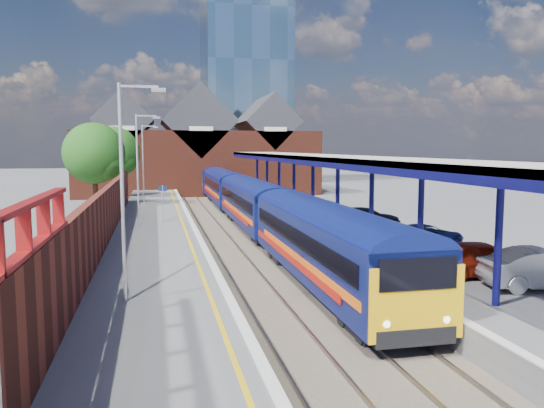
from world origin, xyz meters
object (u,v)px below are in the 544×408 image
at_px(parked_car_dark, 366,217).
at_px(lamp_post_d, 144,158).
at_px(parked_car_blue, 425,236).
at_px(parked_car_red, 480,258).
at_px(platform_sign, 163,198).
at_px(train, 237,192).
at_px(lamp_post_a, 10,311).
at_px(lamp_post_b, 126,179).
at_px(lamp_post_c, 140,164).

bearing_deg(parked_car_dark, lamp_post_d, 39.02).
distance_m(parked_car_dark, parked_car_blue, 6.97).
distance_m(lamp_post_d, parked_car_blue, 29.41).
bearing_deg(parked_car_red, platform_sign, 41.42).
bearing_deg(platform_sign, train, 57.94).
xyz_separation_m(lamp_post_a, lamp_post_d, (0.00, 46.00, 0.00)).
distance_m(lamp_post_b, platform_sign, 18.20).
bearing_deg(train, parked_car_blue, -74.56).
relative_size(lamp_post_a, parked_car_red, 1.66).
xyz_separation_m(lamp_post_b, parked_car_blue, (13.94, 6.33, -3.39)).
xyz_separation_m(train, parked_car_red, (5.27, -27.90, -0.40)).
relative_size(train, lamp_post_d, 9.42).
bearing_deg(parked_car_red, lamp_post_c, 47.76).
height_order(lamp_post_c, parked_car_blue, lamp_post_c).
relative_size(lamp_post_a, lamp_post_c, 1.00).
bearing_deg(parked_car_dark, platform_sign, 71.92).
bearing_deg(parked_car_blue, lamp_post_c, 36.14).
bearing_deg(lamp_post_d, parked_car_blue, -61.49).
bearing_deg(lamp_post_c, parked_car_dark, -11.12).
xyz_separation_m(platform_sign, parked_car_blue, (12.58, -11.67, -1.09)).
bearing_deg(lamp_post_b, train, 74.52).
bearing_deg(lamp_post_c, parked_car_blue, -34.74).
distance_m(lamp_post_d, parked_car_dark, 23.45).
height_order(train, lamp_post_d, lamp_post_d).
relative_size(parked_car_red, parked_car_dark, 0.97).
relative_size(parked_car_red, parked_car_blue, 0.97).
height_order(lamp_post_a, parked_car_red, lamp_post_a).
height_order(lamp_post_b, parked_car_blue, lamp_post_b).
bearing_deg(lamp_post_d, train, -24.81).
distance_m(platform_sign, parked_car_red, 21.13).
height_order(train, parked_car_blue, train).
relative_size(lamp_post_a, lamp_post_b, 1.00).
bearing_deg(parked_car_red, train, 18.26).
xyz_separation_m(parked_car_dark, parked_car_blue, (0.20, -6.97, -0.03)).
bearing_deg(parked_car_blue, lamp_post_b, 95.30).
bearing_deg(lamp_post_a, train, 79.50).
bearing_deg(platform_sign, lamp_post_b, -94.33).
xyz_separation_m(lamp_post_a, parked_car_red, (13.12, 14.47, -3.28)).
distance_m(lamp_post_c, parked_car_blue, 17.30).
height_order(platform_sign, parked_car_dark, platform_sign).
relative_size(train, lamp_post_c, 9.42).
distance_m(lamp_post_a, parked_car_dark, 30.75).
relative_size(lamp_post_b, lamp_post_c, 1.00).
xyz_separation_m(lamp_post_c, parked_car_blue, (13.94, -9.67, -3.39)).
relative_size(lamp_post_c, platform_sign, 2.80).
relative_size(lamp_post_b, parked_car_dark, 1.61).
distance_m(lamp_post_c, lamp_post_d, 16.00).
bearing_deg(parked_car_blue, platform_sign, 28.04).
height_order(lamp_post_b, lamp_post_d, same).
distance_m(train, lamp_post_a, 43.19).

